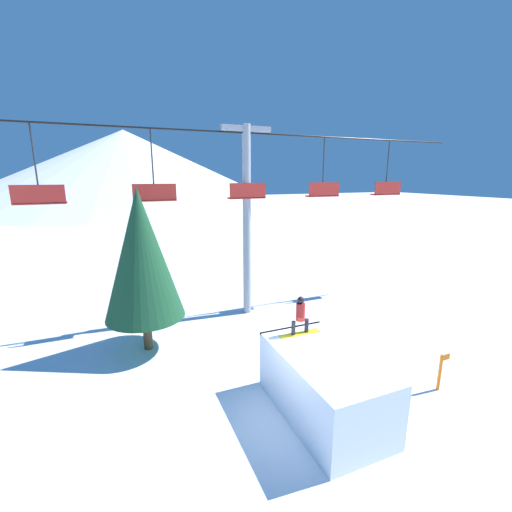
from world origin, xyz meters
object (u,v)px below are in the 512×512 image
snow_ramp (323,385)px  trail_marker (440,371)px  pine_tree_near (141,255)px  snowboarder (300,316)px

snow_ramp → trail_marker: snow_ramp is taller
pine_tree_near → trail_marker: (8.48, -6.56, -3.23)m
trail_marker → pine_tree_near: bearing=142.3°
pine_tree_near → snow_ramp: bearing=-54.6°
pine_tree_near → trail_marker: 11.20m
snowboarder → snow_ramp: bearing=-90.5°
snowboarder → trail_marker: (4.15, -1.94, -1.84)m
snowboarder → pine_tree_near: (-4.33, 4.62, 1.39)m
snowboarder → pine_tree_near: 6.48m
snow_ramp → pine_tree_near: (-4.32, 6.06, 2.97)m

